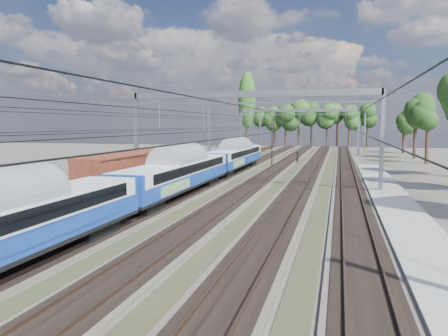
% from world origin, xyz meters
% --- Properties ---
extents(track_bed, '(21.00, 130.00, 0.34)m').
position_xyz_m(track_bed, '(-0.00, 45.00, 0.10)').
color(track_bed, '#47423A').
rests_on(track_bed, ground).
extents(platform, '(3.00, 70.00, 0.30)m').
position_xyz_m(platform, '(12.00, 20.00, 0.15)').
color(platform, gray).
rests_on(platform, ground).
extents(catenary, '(25.65, 130.00, 9.00)m').
position_xyz_m(catenary, '(0.33, 52.69, 6.40)').
color(catenary, slate).
rests_on(catenary, ground).
extents(tree_belt, '(39.93, 101.64, 12.12)m').
position_xyz_m(tree_belt, '(7.36, 92.76, 8.08)').
color(tree_belt, black).
rests_on(tree_belt, ground).
extents(poplar, '(4.40, 4.40, 19.04)m').
position_xyz_m(poplar, '(-14.50, 98.00, 11.89)').
color(poplar, black).
rests_on(poplar, ground).
extents(emu_train, '(2.85, 60.35, 4.17)m').
position_xyz_m(emu_train, '(-4.50, 22.93, 2.45)').
color(emu_train, black).
rests_on(emu_train, ground).
extents(freight_boxcar, '(2.73, 13.18, 3.40)m').
position_xyz_m(freight_boxcar, '(-9.00, 23.44, 2.07)').
color(freight_boxcar, black).
rests_on(freight_boxcar, ground).
extents(worker, '(0.62, 0.81, 1.98)m').
position_xyz_m(worker, '(2.00, 56.08, 0.99)').
color(worker, black).
rests_on(worker, ground).
extents(signal_near, '(0.44, 0.40, 6.21)m').
position_xyz_m(signal_near, '(-0.81, 49.06, 3.93)').
color(signal_near, black).
rests_on(signal_near, ground).
extents(signal_far, '(0.39, 0.35, 5.70)m').
position_xyz_m(signal_far, '(12.09, 87.68, 3.60)').
color(signal_far, black).
rests_on(signal_far, ground).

